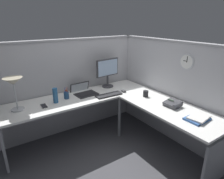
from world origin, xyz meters
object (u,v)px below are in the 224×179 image
keyboard (109,95)px  office_phone (173,104)px  wall_clock (187,62)px  coffee_mug (146,94)px  desk_lamp_dome (13,84)px  thermos_flask (55,95)px  monitor (108,71)px  cell_phone (44,106)px  computer_mouse (124,91)px  book_stack (198,118)px  pen_cup (66,95)px  laptop (83,92)px

keyboard → office_phone: office_phone is taller
office_phone → wall_clock: (0.29, 0.07, 0.55)m
coffee_mug → wall_clock: size_ratio=0.44×
office_phone → desk_lamp_dome: bearing=148.9°
thermos_flask → coffee_mug: bearing=-23.9°
monitor → office_phone: size_ratio=2.31×
cell_phone → coffee_mug: bearing=-17.2°
office_phone → wall_clock: bearing=13.1°
computer_mouse → book_stack: (0.16, -1.26, 0.00)m
keyboard → pen_cup: size_ratio=2.39×
monitor → cell_phone: (-1.19, -0.22, -0.29)m
keyboard → thermos_flask: bearing=168.7°
keyboard → thermos_flask: 0.82m
book_stack → wall_clock: wall_clock is taller
laptop → coffee_mug: laptop is taller
monitor → desk_lamp_dome: monitor is taller
computer_mouse → pen_cup: pen_cup is taller
keyboard → wall_clock: (0.79, -0.78, 0.57)m
pen_cup → thermos_flask: size_ratio=0.82×
office_phone → wall_clock: wall_clock is taller
monitor → laptop: 0.57m
book_stack → wall_clock: size_ratio=1.36×
desk_lamp_dome → office_phone: desk_lamp_dome is taller
cell_phone → book_stack: (1.42, -1.43, 0.02)m
monitor → book_stack: size_ratio=1.67×
laptop → cell_phone: laptop is taller
computer_mouse → coffee_mug: coffee_mug is taller
monitor → computer_mouse: (0.07, -0.38, -0.28)m
laptop → book_stack: bearing=-65.4°
cell_phone → thermos_flask: size_ratio=0.65×
pen_cup → coffee_mug: 1.22m
thermos_flask → laptop: bearing=15.2°
monitor → laptop: bearing=-174.7°
keyboard → coffee_mug: (0.45, -0.36, 0.04)m
pen_cup → coffee_mug: size_ratio=1.88×
keyboard → pen_cup: pen_cup is taller
thermos_flask → desk_lamp_dome: bearing=174.8°
monitor → office_phone: bearing=-76.9°
book_stack → coffee_mug: bearing=89.8°
monitor → book_stack: bearing=-82.1°
cell_phone → laptop: bearing=16.7°
cell_phone → computer_mouse: bearing=-4.8°
thermos_flask → coffee_mug: size_ratio=2.29×
desk_lamp_dome → office_phone: bearing=-31.1°
monitor → keyboard: (-0.22, -0.38, -0.28)m
thermos_flask → book_stack: size_ratio=0.73×
cell_phone → wall_clock: 2.08m
wall_clock → laptop: bearing=134.2°
desk_lamp_dome → book_stack: bearing=-40.8°
laptop → wall_clock: size_ratio=1.82×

